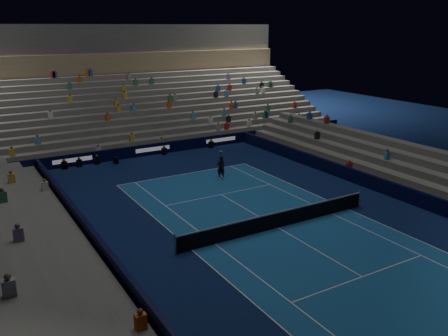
% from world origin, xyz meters
% --- Properties ---
extents(ground, '(90.00, 90.00, 0.00)m').
position_xyz_m(ground, '(0.00, 0.00, 0.00)').
color(ground, '#0B1A44').
rests_on(ground, ground).
extents(court_surface, '(10.97, 23.77, 0.01)m').
position_xyz_m(court_surface, '(0.00, 0.00, 0.01)').
color(court_surface, '#1A5594').
rests_on(court_surface, ground).
extents(sponsor_barrier_far, '(44.00, 0.25, 1.00)m').
position_xyz_m(sponsor_barrier_far, '(0.00, 18.50, 0.50)').
color(sponsor_barrier_far, black).
rests_on(sponsor_barrier_far, ground).
extents(sponsor_barrier_east, '(0.25, 37.00, 1.00)m').
position_xyz_m(sponsor_barrier_east, '(9.70, 0.00, 0.50)').
color(sponsor_barrier_east, black).
rests_on(sponsor_barrier_east, ground).
extents(sponsor_barrier_west, '(0.25, 37.00, 1.00)m').
position_xyz_m(sponsor_barrier_west, '(-9.70, 0.00, 0.50)').
color(sponsor_barrier_west, black).
rests_on(sponsor_barrier_west, ground).
extents(grandstand_main, '(44.00, 15.20, 11.20)m').
position_xyz_m(grandstand_main, '(0.00, 27.90, 3.38)').
color(grandstand_main, slate).
rests_on(grandstand_main, ground).
extents(grandstand_east, '(5.00, 37.00, 2.50)m').
position_xyz_m(grandstand_east, '(13.17, 0.00, 0.92)').
color(grandstand_east, slate).
rests_on(grandstand_east, ground).
extents(grandstand_west, '(5.00, 37.00, 2.50)m').
position_xyz_m(grandstand_west, '(-13.17, 0.00, 0.92)').
color(grandstand_west, '#60605B').
rests_on(grandstand_west, ground).
extents(tennis_net, '(12.90, 0.10, 1.10)m').
position_xyz_m(tennis_net, '(0.00, 0.00, 0.50)').
color(tennis_net, '#B2B2B7').
rests_on(tennis_net, ground).
extents(tennis_player, '(0.67, 0.46, 1.77)m').
position_xyz_m(tennis_player, '(1.76, 9.43, 0.88)').
color(tennis_player, black).
rests_on(tennis_player, ground).
extents(broadcast_camera, '(0.56, 0.92, 0.54)m').
position_xyz_m(broadcast_camera, '(-3.66, 17.49, 0.28)').
color(broadcast_camera, black).
rests_on(broadcast_camera, ground).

